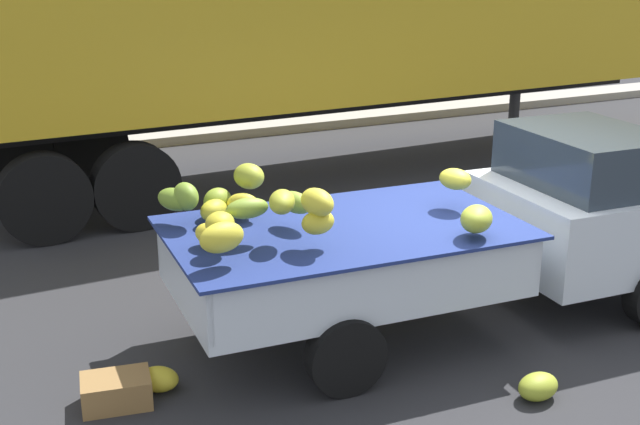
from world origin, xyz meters
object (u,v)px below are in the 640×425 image
(pickup_truck, at_px, (540,218))
(fallen_banana_bunch_by_wheel, at_px, (538,387))
(fallen_banana_bunch_near_tailgate, at_px, (158,379))
(semi_trailer, at_px, (342,1))
(produce_crate, at_px, (116,391))

(pickup_truck, distance_m, fallen_banana_bunch_by_wheel, 1.96)
(fallen_banana_bunch_near_tailgate, distance_m, fallen_banana_bunch_by_wheel, 2.97)
(semi_trailer, relative_size, fallen_banana_bunch_by_wheel, 33.77)
(fallen_banana_bunch_near_tailgate, bearing_deg, produce_crate, -167.90)
(semi_trailer, height_order, fallen_banana_bunch_by_wheel, semi_trailer)
(pickup_truck, xyz_separation_m, semi_trailer, (0.55, 5.24, 1.65))
(produce_crate, bearing_deg, fallen_banana_bunch_near_tailgate, 12.10)
(pickup_truck, height_order, produce_crate, pickup_truck)
(pickup_truck, bearing_deg, fallen_banana_bunch_near_tailgate, -176.74)
(pickup_truck, distance_m, fallen_banana_bunch_near_tailgate, 3.82)
(pickup_truck, xyz_separation_m, produce_crate, (-4.08, -0.09, -0.77))
(semi_trailer, distance_m, fallen_banana_bunch_near_tailgate, 7.20)
(semi_trailer, bearing_deg, fallen_banana_bunch_near_tailgate, -131.43)
(fallen_banana_bunch_near_tailgate, height_order, fallen_banana_bunch_by_wheel, fallen_banana_bunch_by_wheel)
(fallen_banana_bunch_by_wheel, relative_size, produce_crate, 0.69)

